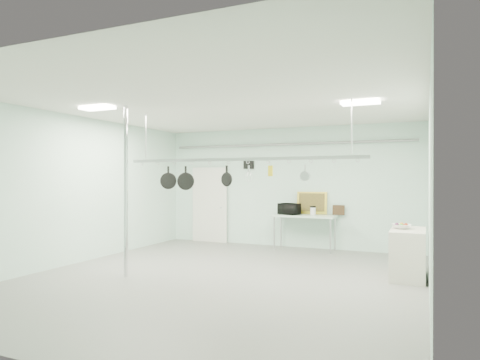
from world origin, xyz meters
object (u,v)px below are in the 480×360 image
at_px(coffee_canister, 313,211).
at_px(skillet_mid, 186,178).
at_px(fruit_bowl, 401,226).
at_px(skillet_left, 168,178).
at_px(chrome_pole, 126,191).
at_px(skillet_right, 227,175).
at_px(pot_rack, 238,158).
at_px(prep_table, 305,218).
at_px(microwave, 289,209).
at_px(side_cabinet, 408,254).

bearing_deg(coffee_canister, skillet_mid, -117.89).
xyz_separation_m(fruit_bowl, skillet_left, (-4.38, -1.12, 0.91)).
distance_m(chrome_pole, skillet_right, 1.91).
bearing_deg(chrome_pole, skillet_right, 28.44).
distance_m(pot_rack, fruit_bowl, 3.31).
distance_m(prep_table, fruit_bowl, 3.27).
bearing_deg(coffee_canister, skillet_right, -104.39).
distance_m(pot_rack, skillet_right, 0.41).
height_order(chrome_pole, prep_table, chrome_pole).
height_order(microwave, coffee_canister, microwave).
bearing_deg(prep_table, microwave, -169.00).
relative_size(microwave, skillet_left, 1.13).
bearing_deg(skillet_mid, microwave, 56.97).
relative_size(coffee_canister, skillet_mid, 0.41).
distance_m(chrome_pole, side_cabinet, 5.37).
xyz_separation_m(pot_rack, skillet_right, (-0.24, 0.00, -0.33)).
bearing_deg(skillet_right, microwave, 103.55).
height_order(chrome_pole, coffee_canister, chrome_pole).
bearing_deg(skillet_right, skillet_left, -161.88).
relative_size(side_cabinet, fruit_bowl, 3.41).
bearing_deg(chrome_pole, side_cabinet, 22.41).
xyz_separation_m(side_cabinet, coffee_canister, (-2.34, 2.22, 0.55)).
height_order(skillet_left, skillet_mid, same).
bearing_deg(skillet_right, pot_rack, 18.12).
bearing_deg(skillet_left, skillet_right, -19.60).
xyz_separation_m(prep_table, fruit_bowl, (2.43, -2.18, 0.11)).
distance_m(microwave, fruit_bowl, 3.51).
bearing_deg(fruit_bowl, skillet_mid, -164.21).
bearing_deg(side_cabinet, skillet_right, -160.96).
bearing_deg(pot_rack, skillet_left, 180.00).
distance_m(prep_table, side_cabinet, 3.39).
distance_m(microwave, coffee_canister, 0.60).
xyz_separation_m(microwave, fruit_bowl, (2.81, -2.10, -0.11)).
bearing_deg(skillet_right, skillet_mid, -161.88).
height_order(chrome_pole, fruit_bowl, chrome_pole).
height_order(microwave, skillet_mid, skillet_mid).
height_order(side_cabinet, microwave, microwave).
xyz_separation_m(skillet_left, skillet_mid, (0.41, 0.00, -0.01)).
bearing_deg(prep_table, skillet_right, -100.95).
relative_size(skillet_left, skillet_mid, 0.97).
xyz_separation_m(microwave, coffee_canister, (0.59, 0.09, -0.05)).
distance_m(coffee_canister, skillet_right, 3.54).
bearing_deg(coffee_canister, side_cabinet, -43.50).
xyz_separation_m(skillet_mid, skillet_right, (0.90, 0.00, 0.05)).
height_order(microwave, skillet_left, skillet_left).
bearing_deg(prep_table, side_cabinet, -40.79).
bearing_deg(skillet_left, pot_rack, -19.60).
height_order(pot_rack, skillet_right, pot_rack).
bearing_deg(coffee_canister, skillet_left, -123.11).
distance_m(prep_table, skillet_right, 3.53).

